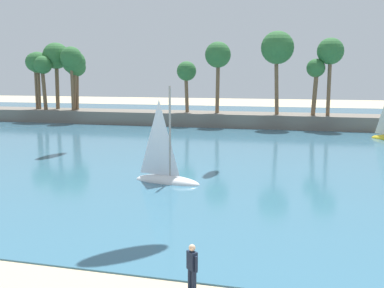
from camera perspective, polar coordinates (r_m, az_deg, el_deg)
sea at (r=57.77m, az=8.06°, el=1.78°), size 220.00×86.66×0.06m
palm_headland at (r=61.13m, az=5.11°, el=5.34°), size 91.98×6.13×12.29m
person_at_waterline at (r=14.49m, az=0.01°, el=-15.26°), size 0.43×0.40×1.67m
sailboat_mid_bay at (r=29.00m, az=-3.30°, el=-3.61°), size 4.65×2.10×6.51m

